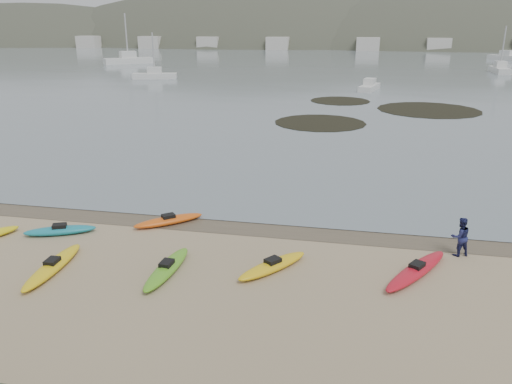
# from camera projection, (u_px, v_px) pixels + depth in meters

# --- Properties ---
(ground) EXTENTS (600.00, 600.00, 0.00)m
(ground) POSITION_uv_depth(u_px,v_px,m) (256.00, 224.00, 22.29)
(ground) COLOR tan
(ground) RESTS_ON ground
(wet_sand) EXTENTS (60.00, 60.00, 0.00)m
(wet_sand) POSITION_uv_depth(u_px,v_px,m) (255.00, 226.00, 22.01)
(wet_sand) COLOR brown
(wet_sand) RESTS_ON ground
(water) EXTENTS (1200.00, 1200.00, 0.00)m
(water) POSITION_uv_depth(u_px,v_px,m) (354.00, 37.00, 300.62)
(water) COLOR slate
(water) RESTS_ON ground
(kayaks) EXTENTS (24.65, 8.18, 0.34)m
(kayaks) POSITION_uv_depth(u_px,v_px,m) (210.00, 253.00, 19.08)
(kayaks) COLOR red
(kayaks) RESTS_ON ground
(person_east) EXTENTS (0.91, 0.82, 1.55)m
(person_east) POSITION_uv_depth(u_px,v_px,m) (460.00, 237.00, 19.04)
(person_east) COLOR navy
(person_east) RESTS_ON ground
(kelp_mats) EXTENTS (19.55, 20.91, 0.04)m
(kelp_mats) POSITION_uv_depth(u_px,v_px,m) (379.00, 111.00, 50.14)
(kelp_mats) COLOR black
(kelp_mats) RESTS_ON water
(moored_boats) EXTENTS (91.41, 70.65, 1.41)m
(moored_boats) POSITION_uv_depth(u_px,v_px,m) (303.00, 64.00, 99.40)
(moored_boats) COLOR silver
(moored_boats) RESTS_ON ground
(far_hills) EXTENTS (550.00, 135.00, 80.00)m
(far_hills) POSITION_uv_depth(u_px,v_px,m) (447.00, 86.00, 200.06)
(far_hills) COLOR #384235
(far_hills) RESTS_ON ground
(far_town) EXTENTS (199.00, 5.00, 4.00)m
(far_town) POSITION_uv_depth(u_px,v_px,m) (367.00, 44.00, 155.05)
(far_town) COLOR beige
(far_town) RESTS_ON ground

